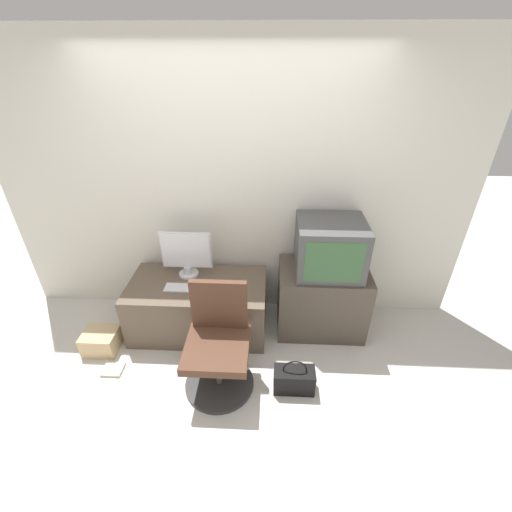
{
  "coord_description": "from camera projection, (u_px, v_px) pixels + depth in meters",
  "views": [
    {
      "loc": [
        0.35,
        -1.67,
        2.42
      ],
      "look_at": [
        0.22,
        1.03,
        0.79
      ],
      "focal_mm": 24.0,
      "sensor_mm": 36.0,
      "label": 1
    }
  ],
  "objects": [
    {
      "name": "keyboard",
      "position": [
        185.0,
        288.0,
        3.14
      ],
      "size": [
        0.37,
        0.13,
        0.01
      ],
      "color": "silver",
      "rests_on": "desk"
    },
    {
      "name": "office_chair",
      "position": [
        218.0,
        347.0,
        2.74
      ],
      "size": [
        0.57,
        0.57,
        0.9
      ],
      "color": "#333333",
      "rests_on": "ground_plane"
    },
    {
      "name": "handbag",
      "position": [
        294.0,
        379.0,
        2.79
      ],
      "size": [
        0.33,
        0.16,
        0.33
      ],
      "color": "black",
      "rests_on": "ground_plane"
    },
    {
      "name": "crt_tv",
      "position": [
        330.0,
        247.0,
        3.04
      ],
      "size": [
        0.59,
        0.53,
        0.49
      ],
      "color": "#474747",
      "rests_on": "side_stand"
    },
    {
      "name": "wall_back",
      "position": [
        234.0,
        191.0,
        3.15
      ],
      "size": [
        4.4,
        0.05,
        2.6
      ],
      "color": "silver",
      "rests_on": "ground_plane"
    },
    {
      "name": "desk",
      "position": [
        199.0,
        306.0,
        3.35
      ],
      "size": [
        1.3,
        0.68,
        0.54
      ],
      "color": "brown",
      "rests_on": "ground_plane"
    },
    {
      "name": "ground_plane",
      "position": [
        222.0,
        408.0,
        2.7
      ],
      "size": [
        12.0,
        12.0,
        0.0
      ],
      "primitive_type": "plane",
      "color": "beige"
    },
    {
      "name": "main_monitor",
      "position": [
        187.0,
        254.0,
        3.22
      ],
      "size": [
        0.48,
        0.19,
        0.46
      ],
      "color": "silver",
      "rests_on": "desk"
    },
    {
      "name": "side_stand",
      "position": [
        321.0,
        299.0,
        3.33
      ],
      "size": [
        0.83,
        0.56,
        0.67
      ],
      "color": "#4C4238",
      "rests_on": "ground_plane"
    },
    {
      "name": "mouse",
      "position": [
        210.0,
        290.0,
        3.1
      ],
      "size": [
        0.06,
        0.04,
        0.03
      ],
      "color": "#4C4C51",
      "rests_on": "desk"
    },
    {
      "name": "cardboard_box_lower",
      "position": [
        101.0,
        341.0,
        3.18
      ],
      "size": [
        0.31,
        0.27,
        0.2
      ],
      "color": "#D1B27F",
      "rests_on": "ground_plane"
    },
    {
      "name": "book",
      "position": [
        113.0,
        370.0,
        3.0
      ],
      "size": [
        0.17,
        0.15,
        0.02
      ],
      "color": "beige",
      "rests_on": "ground_plane"
    }
  ]
}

